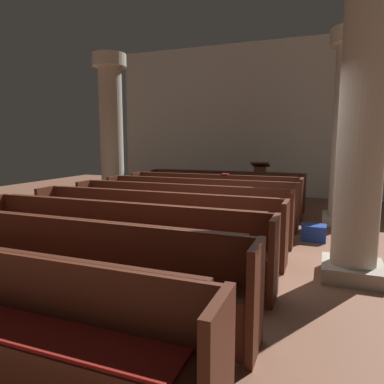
{
  "coord_description": "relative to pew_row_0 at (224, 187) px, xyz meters",
  "views": [
    {
      "loc": [
        1.44,
        -4.65,
        1.62
      ],
      "look_at": [
        -0.72,
        1.0,
        0.75
      ],
      "focal_mm": 32.93,
      "sensor_mm": 36.0,
      "label": 1
    }
  ],
  "objects": [
    {
      "name": "ground_plane",
      "position": [
        0.92,
        -3.77,
        -0.48
      ],
      "size": [
        19.2,
        19.2,
        0.0
      ],
      "primitive_type": "plane",
      "color": "brown"
    },
    {
      "name": "back_wall",
      "position": [
        0.92,
        2.31,
        1.77
      ],
      "size": [
        10.0,
        0.16,
        4.5
      ],
      "primitive_type": "cube",
      "color": "silver",
      "rests_on": "ground"
    },
    {
      "name": "pew_row_0",
      "position": [
        0.0,
        0.0,
        0.0
      ],
      "size": [
        3.88,
        0.46,
        0.88
      ],
      "color": "#562819",
      "rests_on": "ground"
    },
    {
      "name": "pew_row_1",
      "position": [
        0.0,
        -0.98,
        0.0
      ],
      "size": [
        3.88,
        0.46,
        0.88
      ],
      "color": "#562819",
      "rests_on": "ground"
    },
    {
      "name": "pew_row_2",
      "position": [
        0.0,
        -1.97,
        0.0
      ],
      "size": [
        3.88,
        0.46,
        0.88
      ],
      "color": "#562819",
      "rests_on": "ground"
    },
    {
      "name": "pew_row_3",
      "position": [
        0.0,
        -2.95,
        0.0
      ],
      "size": [
        3.88,
        0.47,
        0.88
      ],
      "color": "#562819",
      "rests_on": "ground"
    },
    {
      "name": "pew_row_4",
      "position": [
        0.0,
        -3.93,
        0.0
      ],
      "size": [
        3.88,
        0.46,
        0.88
      ],
      "color": "#562819",
      "rests_on": "ground"
    },
    {
      "name": "pew_row_5",
      "position": [
        0.0,
        -4.92,
        0.0
      ],
      "size": [
        3.88,
        0.46,
        0.88
      ],
      "color": "#562819",
      "rests_on": "ground"
    },
    {
      "name": "pew_row_6",
      "position": [
        0.0,
        -5.9,
        0.0
      ],
      "size": [
        3.88,
        0.47,
        0.88
      ],
      "color": "#562819",
      "rests_on": "ground"
    },
    {
      "name": "pillar_aisle_side",
      "position": [
        2.71,
        -0.95,
        1.44
      ],
      "size": [
        0.81,
        0.81,
        3.71
      ],
      "color": "#B6AD9A",
      "rests_on": "ground"
    },
    {
      "name": "pillar_far_side",
      "position": [
        -2.66,
        -0.87,
        1.44
      ],
      "size": [
        0.81,
        0.81,
        3.71
      ],
      "color": "#B6AD9A",
      "rests_on": "ground"
    },
    {
      "name": "pillar_aisle_rear",
      "position": [
        2.71,
        -3.96,
        1.44
      ],
      "size": [
        0.75,
        0.75,
        3.71
      ],
      "color": "#B6AD9A",
      "rests_on": "ground"
    },
    {
      "name": "lectern",
      "position": [
        0.7,
        1.05,
        -0.03
      ],
      "size": [
        0.48,
        0.45,
        1.08
      ],
      "color": "#562B1A",
      "rests_on": "ground"
    },
    {
      "name": "hymn_book",
      "position": [
        0.25,
        -0.79,
        0.41
      ],
      "size": [
        0.15,
        0.22,
        0.02
      ],
      "primitive_type": "cube",
      "color": "maroon",
      "rests_on": "pew_row_1"
    },
    {
      "name": "kneeler_box_blue",
      "position": [
        2.22,
        -2.43,
        -0.35
      ],
      "size": [
        0.38,
        0.31,
        0.26
      ],
      "primitive_type": "cube",
      "color": "navy",
      "rests_on": "ground"
    }
  ]
}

